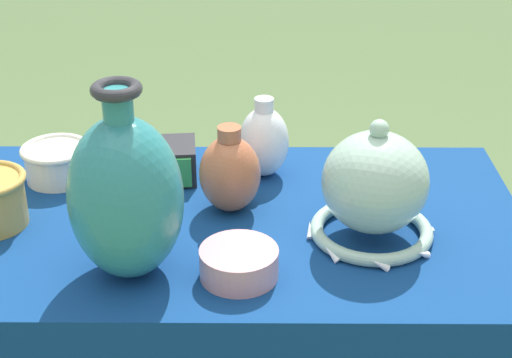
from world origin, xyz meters
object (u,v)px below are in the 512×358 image
vase_tall_bulbous (126,196)px  jar_round_terracotta (227,173)px  vase_dome_bell (374,190)px  cup_wide_ivory (57,161)px  mosaic_tile_box (157,162)px  pot_squat_rose (239,263)px  jar_round_porcelain (264,141)px

vase_tall_bulbous → jar_round_terracotta: 0.25m
vase_dome_bell → cup_wide_ivory: bearing=160.5°
mosaic_tile_box → cup_wide_ivory: bearing=175.4°
vase_tall_bulbous → pot_squat_rose: (0.17, -0.01, -0.11)m
vase_tall_bulbous → vase_dome_bell: (0.38, 0.11, -0.04)m
vase_dome_bell → pot_squat_rose: 0.25m
jar_round_terracotta → mosaic_tile_box: bearing=140.6°
cup_wide_ivory → jar_round_terracotta: size_ratio=0.83×
pot_squat_rose → jar_round_porcelain: jar_round_porcelain is taller
mosaic_tile_box → pot_squat_rose: mosaic_tile_box is taller
vase_tall_bulbous → vase_dome_bell: 0.40m
jar_round_porcelain → jar_round_terracotta: size_ratio=0.99×
vase_tall_bulbous → pot_squat_rose: bearing=-4.3°
mosaic_tile_box → jar_round_porcelain: (0.20, 0.02, 0.03)m
vase_dome_bell → mosaic_tile_box: vase_dome_bell is taller
jar_round_porcelain → cup_wide_ivory: (-0.39, -0.02, -0.03)m
mosaic_tile_box → vase_dome_bell: bearing=-33.8°
vase_tall_bulbous → jar_round_terracotta: vase_tall_bulbous is taller
vase_tall_bulbous → jar_round_terracotta: bearing=54.3°
vase_tall_bulbous → mosaic_tile_box: (0.00, 0.31, -0.10)m
vase_dome_bell → cup_wide_ivory: (-0.57, 0.20, -0.05)m
jar_round_porcelain → jar_round_terracotta: (-0.06, -0.13, 0.00)m
pot_squat_rose → vase_dome_bell: bearing=28.6°
vase_tall_bulbous → pot_squat_rose: vase_tall_bulbous is taller
cup_wide_ivory → jar_round_terracotta: (0.32, -0.11, 0.03)m
vase_tall_bulbous → mosaic_tile_box: 0.32m
vase_dome_bell → jar_round_terracotta: 0.26m
mosaic_tile_box → jar_round_porcelain: 0.20m
jar_round_terracotta → vase_dome_bell: bearing=-20.6°
jar_round_porcelain → jar_round_terracotta: jar_round_terracotta is taller
vase_tall_bulbous → jar_round_porcelain: bearing=58.1°
vase_tall_bulbous → mosaic_tile_box: vase_tall_bulbous is taller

